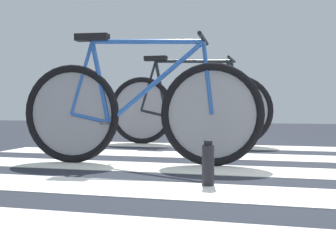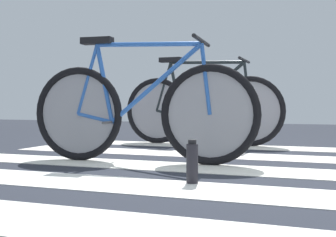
# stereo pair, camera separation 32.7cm
# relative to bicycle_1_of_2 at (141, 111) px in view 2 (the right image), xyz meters

# --- Properties ---
(ground) EXTENTS (18.00, 14.00, 0.02)m
(ground) POSITION_rel_bicycle_1_of_2_xyz_m (1.18, -0.19, -0.40)
(ground) COLOR #232630
(crosswalk_markings) EXTENTS (5.29, 4.25, 0.00)m
(crosswalk_markings) POSITION_rel_bicycle_1_of_2_xyz_m (1.19, -0.48, -0.38)
(crosswalk_markings) COLOR silver
(crosswalk_markings) RESTS_ON ground
(bicycle_1_of_2) EXTENTS (1.73, 0.52, 0.93)m
(bicycle_1_of_2) POSITION_rel_bicycle_1_of_2_xyz_m (0.00, 0.00, 0.00)
(bicycle_1_of_2) COLOR black
(bicycle_1_of_2) RESTS_ON ground
(bicycle_2_of_2) EXTENTS (1.74, 0.52, 0.93)m
(bicycle_2_of_2) POSITION_rel_bicycle_1_of_2_xyz_m (0.02, 1.54, 0.00)
(bicycle_2_of_2) COLOR black
(bicycle_2_of_2) RESTS_ON ground
(water_bottle) EXTENTS (0.06, 0.06, 0.24)m
(water_bottle) POSITION_rel_bicycle_1_of_2_xyz_m (0.61, -0.69, -0.27)
(water_bottle) COLOR black
(water_bottle) RESTS_ON ground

